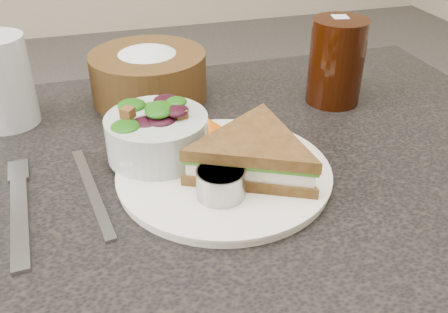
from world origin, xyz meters
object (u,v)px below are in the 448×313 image
Objects in this scene: cola_glass at (337,58)px; dinner_plate at (224,173)px; sandwich at (254,155)px; bread_basket at (148,68)px; salad_bowl at (157,129)px; dressing_ramekin at (221,183)px; water_glass at (1,82)px.

dinner_plate is at bearing -144.55° from cola_glass.
bread_basket is at bearing 133.77° from sandwich.
salad_bowl is 0.31m from cola_glass.
dinner_plate is 0.05m from sandwich.
cola_glass is at bearing 68.61° from sandwich.
bread_basket reaches higher than dressing_ramekin.
dressing_ramekin is (-0.02, -0.05, 0.02)m from dinner_plate.
water_glass reaches higher than dressing_ramekin.
water_glass is at bearing 139.04° from dinner_plate.
water_glass is at bearing 138.54° from salad_bowl.
bread_basket is (-0.03, 0.30, 0.02)m from dressing_ramekin.
sandwich is (0.03, -0.01, 0.03)m from dinner_plate.
bread_basket is (0.02, 0.19, 0.00)m from salad_bowl.
dinner_plate is at bearing -40.96° from water_glass.
salad_bowl is at bearing 140.43° from dinner_plate.
water_glass reaches higher than sandwich.
dinner_plate is 0.10m from salad_bowl.
cola_glass is (0.24, 0.21, 0.04)m from dressing_ramekin.
water_glass is at bearing 167.11° from sandwich.
water_glass is at bearing 131.35° from dressing_ramekin.
dinner_plate is 1.42× the size of sandwich.
cola_glass is 1.11× the size of water_glass.
salad_bowl reaches higher than sandwich.
dressing_ramekin reaches higher than dinner_plate.
salad_bowl is 0.12m from dressing_ramekin.
cola_glass is at bearing 35.45° from dinner_plate.
dressing_ramekin is 0.30m from bread_basket.
cola_glass is at bearing -7.62° from water_glass.
dressing_ramekin is at bearing -48.65° from water_glass.
dinner_plate is at bearing 69.77° from dressing_ramekin.
dressing_ramekin is (0.05, -0.11, -0.02)m from salad_bowl.
bread_basket reaches higher than dinner_plate.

